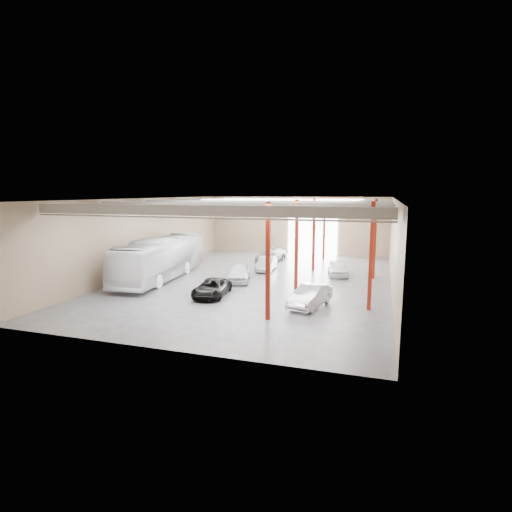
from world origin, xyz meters
The scene contains 8 objects.
depot_shell centered at (0.13, 0.48, 4.98)m, with size 22.12×32.12×7.06m.
coach_bus centered at (-8.31, -1.90, 1.82)m, with size 3.05×13.05×3.64m, color white.
black_sedan centered at (-1.62, -6.00, 0.63)m, with size 2.08×4.52×1.26m, color black.
car_row_a centered at (-1.39, -0.80, 0.74)m, with size 1.75×4.35×1.48m, color silver.
car_row_b centered at (-0.52, 4.50, 0.69)m, with size 1.45×4.17×1.37m, color #ACACB0.
car_row_c centered at (-1.49, 9.70, 0.70)m, with size 1.97×4.85×1.41m, color slate.
car_right_near centered at (5.74, -6.54, 0.72)m, with size 1.53×4.40×1.45m, color silver.
car_right_far centered at (6.36, 4.30, 0.70)m, with size 1.66×4.13×1.41m, color white.
Camera 1 is at (10.14, -32.16, 7.56)m, focal length 28.00 mm.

